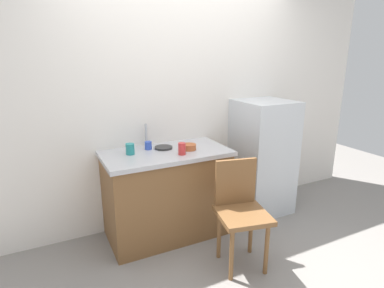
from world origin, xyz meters
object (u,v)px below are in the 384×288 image
at_px(chair, 240,209).
at_px(cup_red, 182,149).
at_px(hotplate, 164,148).
at_px(cup_blue, 148,145).
at_px(cup_teal, 130,149).
at_px(terracotta_bowl, 189,147).
at_px(refrigerator, 262,157).

height_order(chair, cup_red, cup_red).
distance_m(hotplate, cup_blue, 0.15).
bearing_deg(cup_teal, chair, -46.38).
xyz_separation_m(chair, terracotta_bowl, (-0.17, 0.63, 0.39)).
relative_size(terracotta_bowl, cup_red, 1.24).
distance_m(chair, hotplate, 0.94).
bearing_deg(terracotta_bowl, cup_teal, 168.73).
bearing_deg(refrigerator, cup_teal, 178.67).
relative_size(chair, hotplate, 5.24).
bearing_deg(refrigerator, cup_red, -170.45).
bearing_deg(cup_blue, cup_red, -53.09).
distance_m(refrigerator, cup_blue, 1.32).
relative_size(chair, terracotta_bowl, 6.59).
relative_size(hotplate, cup_blue, 2.23).
xyz_separation_m(refrigerator, cup_teal, (-1.49, 0.03, 0.28)).
xyz_separation_m(cup_blue, cup_red, (0.22, -0.29, 0.02)).
distance_m(refrigerator, chair, 1.06).
distance_m(hotplate, cup_teal, 0.34).
bearing_deg(chair, cup_red, 130.80).
height_order(refrigerator, terracotta_bowl, refrigerator).
bearing_deg(refrigerator, cup_blue, 175.03).
xyz_separation_m(chair, hotplate, (-0.37, 0.77, 0.37)).
xyz_separation_m(refrigerator, cup_blue, (-1.29, 0.11, 0.27)).
distance_m(chair, cup_red, 0.73).
relative_size(chair, cup_blue, 11.67).
bearing_deg(terracotta_bowl, hotplate, 145.28).
distance_m(cup_blue, cup_red, 0.37).
xyz_separation_m(hotplate, cup_blue, (-0.14, 0.04, 0.03)).
xyz_separation_m(hotplate, cup_red, (0.08, -0.25, 0.04)).
relative_size(chair, cup_red, 8.19).
xyz_separation_m(terracotta_bowl, cup_blue, (-0.34, 0.19, 0.01)).
relative_size(cup_teal, cup_red, 0.92).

